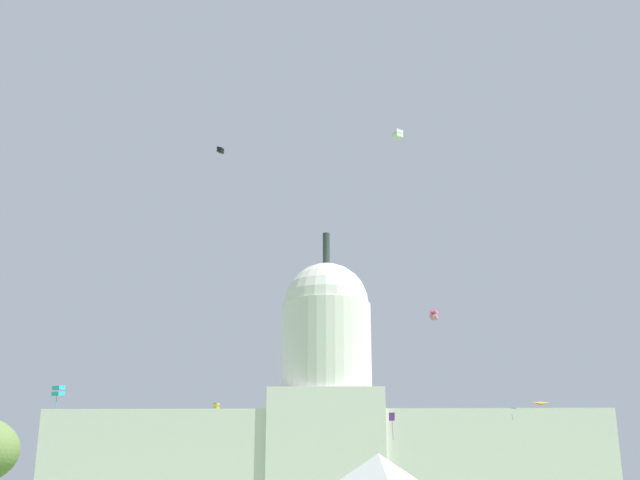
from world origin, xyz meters
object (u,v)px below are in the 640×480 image
kite_yellow_low (216,406)px  kite_cyan_low (58,391)px  kite_white_mid (398,134)px  kite_black_high (220,150)px  kite_pink_mid (434,315)px  kite_blue_mid (511,410)px  kite_violet_low (392,419)px  kite_orange_low (540,408)px  capitol_building (327,430)px

kite_yellow_low → kite_cyan_low: (-12.54, -35.34, -2.05)m
kite_yellow_low → kite_white_mid: 66.14m
kite_black_high → kite_yellow_low: size_ratio=0.91×
kite_black_high → kite_pink_mid: 34.67m
kite_yellow_low → kite_pink_mid: bearing=85.8°
kite_blue_mid → kite_violet_low: (-28.43, -51.55, -6.38)m
kite_yellow_low → kite_orange_low: (39.05, -43.05, -4.82)m
capitol_building → kite_black_high: 109.21m
kite_violet_low → kite_pink_mid: (4.68, -16.84, 11.82)m
capitol_building → kite_blue_mid: 46.76m
kite_black_high → kite_white_mid: (20.00, -24.87, -9.77)m
kite_yellow_low → kite_white_mid: bearing=54.2°
capitol_building → kite_yellow_low: bearing=-102.7°
capitol_building → kite_yellow_low: (-16.16, -71.45, -1.71)m
kite_orange_low → kite_cyan_low: size_ratio=0.54×
kite_cyan_low → kite_yellow_low: bearing=-85.5°
kite_orange_low → kite_cyan_low: 52.24m
kite_orange_low → kite_white_mid: 31.42m
kite_pink_mid → capitol_building: bearing=123.5°
kite_yellow_low → kite_violet_low: (26.69, -5.87, -2.58)m
capitol_building → kite_pink_mid: size_ratio=97.77×
kite_violet_low → kite_pink_mid: kite_pink_mid is taller
kite_yellow_low → kite_pink_mid: (31.37, -22.71, 9.23)m
kite_blue_mid → kite_orange_low: 90.58m
capitol_building → kite_orange_low: size_ratio=92.31×
kite_violet_low → capitol_building: bearing=-4.8°
kite_black_high → kite_blue_mid: 97.44m
kite_cyan_low → kite_pink_mid: (43.91, 12.63, 11.29)m
kite_yellow_low → kite_violet_low: kite_yellow_low is taller
kite_violet_low → kite_pink_mid: size_ratio=2.94×
kite_blue_mid → kite_orange_low: size_ratio=1.62×
kite_cyan_low → kite_white_mid: 48.10m
kite_black_high → kite_violet_low: size_ratio=0.24×
kite_orange_low → kite_pink_mid: (-7.68, 20.34, 14.05)m
capitol_building → kite_orange_low: 116.94m
kite_blue_mid → kite_violet_low: bearing=26.4°
kite_orange_low → kite_yellow_low: bearing=-58.2°
kite_black_high → kite_orange_low: 48.50m
kite_black_high → kite_violet_low: (22.37, 28.07, -30.38)m
kite_blue_mid → kite_yellow_low: 71.68m
kite_white_mid → kite_cyan_low: bearing=-156.0°
kite_blue_mid → kite_violet_low: 59.21m
kite_black_high → kite_violet_low: bearing=-14.4°
kite_yellow_low → kite_orange_low: 58.32m
kite_black_high → capitol_building: bearing=17.7°
kite_orange_low → kite_cyan_low: bearing=-18.9°
kite_orange_low → kite_pink_mid: kite_pink_mid is taller
kite_pink_mid → kite_white_mid: (-7.04, -36.10, 8.80)m
kite_blue_mid → kite_yellow_low: kite_blue_mid is taller
kite_black_high → kite_yellow_low: kite_black_high is taller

